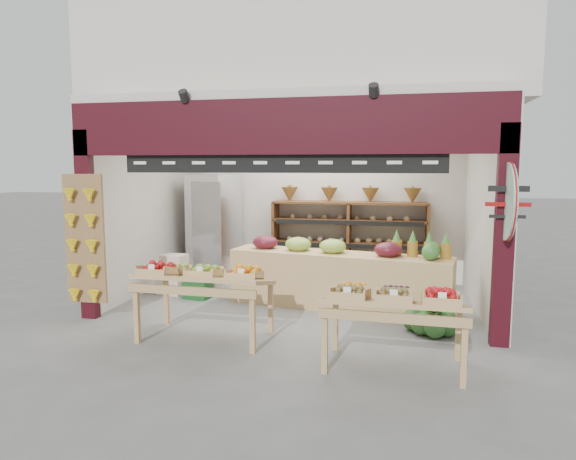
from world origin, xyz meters
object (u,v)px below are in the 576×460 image
(back_shelving, at_px, (349,225))
(mid_counter, at_px, (338,278))
(cardboard_stack, at_px, (186,280))
(display_table_right, at_px, (395,299))
(watermelon_pile, at_px, (431,319))
(display_table_left, at_px, (199,276))
(refrigerator, at_px, (214,227))

(back_shelving, distance_m, mid_counter, 1.85)
(cardboard_stack, bearing_deg, display_table_right, -35.45)
(watermelon_pile, bearing_deg, display_table_left, -165.61)
(refrigerator, bearing_deg, display_table_right, -31.97)
(back_shelving, xyz_separation_m, mid_counter, (0.00, -1.74, -0.61))
(cardboard_stack, xyz_separation_m, watermelon_pile, (3.92, -1.18, -0.07))
(refrigerator, xyz_separation_m, cardboard_stack, (-0.01, -1.35, -0.75))
(back_shelving, xyz_separation_m, display_table_right, (0.87, -3.96, -0.32))
(back_shelving, xyz_separation_m, cardboard_stack, (-2.59, -1.50, -0.83))
(back_shelving, bearing_deg, cardboard_stack, -149.84)
(mid_counter, relative_size, display_table_right, 2.26)
(cardboard_stack, xyz_separation_m, display_table_right, (3.46, -2.46, 0.50))
(cardboard_stack, xyz_separation_m, mid_counter, (2.59, -0.24, 0.21))
(cardboard_stack, bearing_deg, display_table_left, -62.04)
(back_shelving, relative_size, refrigerator, 1.42)
(cardboard_stack, distance_m, display_table_left, 2.24)
(cardboard_stack, bearing_deg, watermelon_pile, -16.79)
(display_table_left, relative_size, watermelon_pile, 2.30)
(refrigerator, bearing_deg, back_shelving, 19.39)
(mid_counter, xyz_separation_m, display_table_left, (-1.57, -1.68, 0.31))
(refrigerator, distance_m, watermelon_pile, 4.72)
(back_shelving, distance_m, watermelon_pile, 3.13)
(refrigerator, height_order, mid_counter, refrigerator)
(mid_counter, distance_m, display_table_right, 2.40)
(display_table_right, distance_m, watermelon_pile, 1.47)
(back_shelving, bearing_deg, display_table_right, -77.65)
(refrigerator, bearing_deg, mid_counter, -15.75)
(watermelon_pile, bearing_deg, display_table_right, -109.92)
(back_shelving, xyz_separation_m, display_table_left, (-1.57, -3.43, -0.30))
(mid_counter, bearing_deg, display_table_right, -68.67)
(display_table_left, distance_m, watermelon_pile, 3.05)
(back_shelving, height_order, cardboard_stack, back_shelving)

